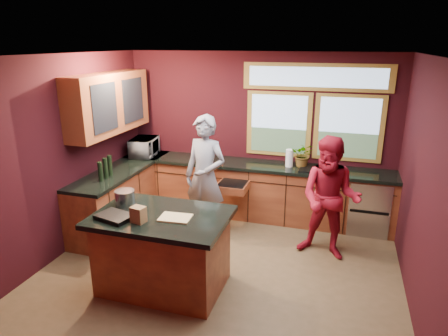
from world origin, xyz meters
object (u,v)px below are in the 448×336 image
at_px(cutting_board, 175,218).
at_px(island, 163,251).
at_px(person_red, 330,199).
at_px(stock_pot, 125,198).
at_px(person_grey, 205,177).

bearing_deg(cutting_board, island, 165.96).
bearing_deg(island, person_red, 35.87).
bearing_deg(person_red, island, -134.22).
bearing_deg(island, stock_pot, 164.74).
relative_size(person_grey, person_red, 1.09).
bearing_deg(stock_pot, person_red, 26.24).
height_order(island, cutting_board, cutting_board).
relative_size(island, cutting_board, 4.43).
bearing_deg(cutting_board, person_red, 40.11).
height_order(person_grey, stock_pot, person_grey).
bearing_deg(stock_pot, person_grey, 67.18).
height_order(person_grey, person_red, person_grey).
relative_size(person_red, cutting_board, 4.83).
xyz_separation_m(cutting_board, stock_pot, (-0.75, 0.20, 0.08)).
bearing_deg(cutting_board, stock_pot, 165.07).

